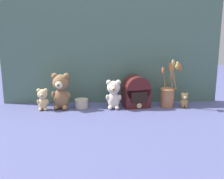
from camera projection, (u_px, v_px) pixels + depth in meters
ground_plane at (112, 109)px, 1.82m from camera, size 4.00×4.00×0.00m
backdrop_wall at (111, 49)px, 1.90m from camera, size 1.49×0.02×0.74m
teddy_bear_large at (61, 90)px, 1.80m from camera, size 0.13×0.12×0.24m
teddy_bear_medium at (114, 94)px, 1.81m from camera, size 0.10×0.10×0.19m
teddy_bear_small at (43, 99)px, 1.78m from camera, size 0.08×0.07×0.14m
teddy_bear_tiny at (184, 100)px, 1.85m from camera, size 0.05×0.05×0.10m
flower_vase at (168, 92)px, 1.86m from camera, size 0.13×0.18×0.32m
vintage_radio at (136, 92)px, 1.86m from camera, size 0.19×0.16×0.21m
decorative_tin_tall at (82, 103)px, 1.84m from camera, size 0.09×0.09×0.06m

